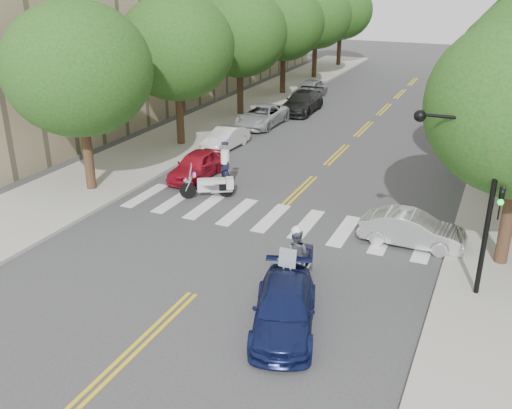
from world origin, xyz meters
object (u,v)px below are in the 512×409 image
Objects in this scene: motorcycle_parked at (212,186)px; convertible at (412,229)px; motorcycle_police at (296,258)px; officer_standing at (225,172)px; sedan_blue at (284,309)px.

convertible is at bearing -128.33° from motorcycle_parked.
motorcycle_police is 8.24m from motorcycle_parked.
motorcycle_parked is 1.03m from officer_standing.
motorcycle_police reaches higher than officer_standing.
sedan_blue is (6.43, -9.00, -0.32)m from officer_standing.
sedan_blue is at bearing 101.29° from motorcycle_police.
motorcycle_police is at bearing -13.15° from officer_standing.
sedan_blue is at bearing 161.28° from convertible.
convertible reaches higher than sedan_blue.
motorcycle_police is 1.35× the size of officer_standing.
motorcycle_police reaches higher than sedan_blue.
convertible is (8.81, -2.15, -0.31)m from officer_standing.
officer_standing is at bearing -43.55° from motorcycle_parked.
motorcycle_parked is 9.11m from convertible.
officer_standing is (0.21, 0.93, 0.39)m from motorcycle_parked.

